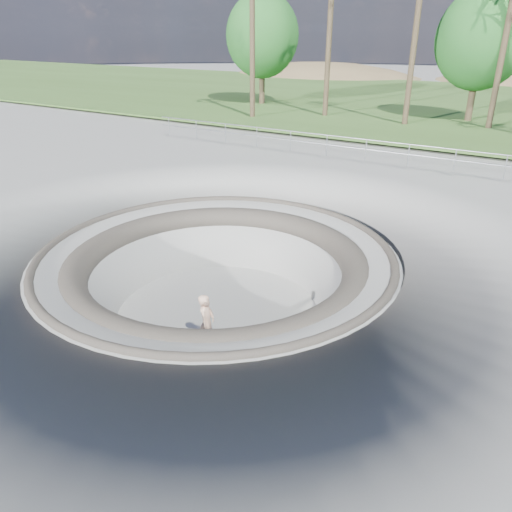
# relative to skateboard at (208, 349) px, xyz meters

# --- Properties ---
(ground) EXTENTS (180.00, 180.00, 0.00)m
(ground) POSITION_rel_skateboard_xyz_m (-1.02, 1.89, 1.83)
(ground) COLOR #969691
(ground) RESTS_ON ground
(skate_bowl) EXTENTS (14.00, 14.00, 4.10)m
(skate_bowl) POSITION_rel_skateboard_xyz_m (-1.02, 1.89, -0.00)
(skate_bowl) COLOR #969691
(skate_bowl) RESTS_ON ground
(grass_strip) EXTENTS (180.00, 36.00, 0.12)m
(grass_strip) POSITION_rel_skateboard_xyz_m (-1.02, 35.89, 2.05)
(grass_strip) COLOR #3D5F26
(grass_strip) RESTS_ON ground
(safety_railing) EXTENTS (25.00, 0.06, 1.03)m
(safety_railing) POSITION_rel_skateboard_xyz_m (-1.02, 13.89, 2.52)
(safety_railing) COLOR #969A9F
(safety_railing) RESTS_ON ground
(skateboard) EXTENTS (0.91, 0.32, 0.09)m
(skateboard) POSITION_rel_skateboard_xyz_m (0.00, 0.00, 0.00)
(skateboard) COLOR olive
(skateboard) RESTS_ON ground
(skater) EXTENTS (0.55, 0.68, 1.61)m
(skater) POSITION_rel_skateboard_xyz_m (-0.00, -0.00, 0.82)
(skater) COLOR beige
(skater) RESTS_ON skateboard
(bushy_tree_left) EXTENTS (5.78, 5.25, 8.33)m
(bushy_tree_left) POSITION_rel_skateboard_xyz_m (-14.93, 27.58, 7.17)
(bushy_tree_left) COLOR brown
(bushy_tree_left) RESTS_ON ground
(bushy_tree_mid) EXTENTS (5.64, 5.13, 8.14)m
(bushy_tree_mid) POSITION_rel_skateboard_xyz_m (1.01, 27.70, 7.04)
(bushy_tree_mid) COLOR brown
(bushy_tree_mid) RESTS_ON ground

